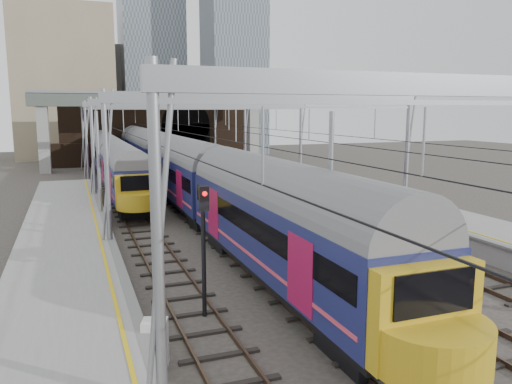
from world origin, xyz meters
name	(u,v)px	position (x,y,z in m)	size (l,w,h in m)	color
ground	(353,299)	(0.00, 0.00, 0.00)	(160.00, 160.00, 0.00)	#38332D
platform_left	(65,297)	(-10.18, 2.50, 0.55)	(4.32, 55.00, 1.12)	gray
tracks	(232,219)	(0.00, 15.00, 0.02)	(14.40, 80.00, 0.22)	#4C3828
overhead_line	(206,117)	(0.00, 21.49, 6.57)	(16.80, 80.00, 8.00)	gray
retaining_wall	(158,131)	(1.40, 51.93, 4.33)	(28.00, 2.75, 9.00)	#322116
overbridge	(154,109)	(0.00, 46.00, 7.27)	(28.00, 3.00, 9.25)	gray
city_skyline	(145,49)	(2.73, 70.48, 17.09)	(37.50, 27.50, 60.00)	tan
train_main	(165,161)	(-2.00, 28.29, 2.62)	(3.03, 69.89, 5.13)	black
train_second	(109,156)	(-6.00, 38.37, 2.39)	(2.65, 45.93, 4.60)	black
signal_near_left	(204,235)	(-5.66, 0.36, 2.91)	(0.33, 0.46, 4.57)	black
signal_near_centre	(352,222)	(-0.11, 0.07, 2.95)	(0.36, 0.46, 4.65)	black
relay_cabinet	(155,343)	(-7.80, -2.45, 0.67)	(0.67, 0.56, 1.35)	silver
equip_cover_a	(409,283)	(3.03, 0.66, 0.05)	(0.81, 0.58, 0.10)	#1877B7
equip_cover_b	(327,282)	(-0.10, 1.86, 0.05)	(0.91, 0.64, 0.11)	#1877B7
equip_cover_c	(354,242)	(4.34, 7.02, 0.05)	(0.91, 0.64, 0.11)	#1877B7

